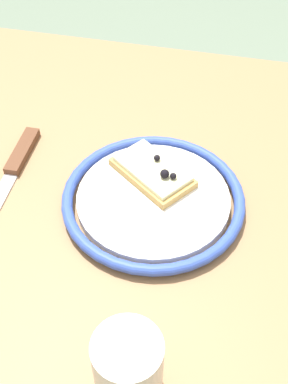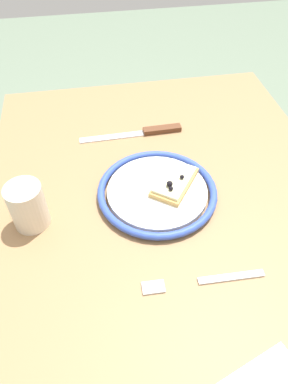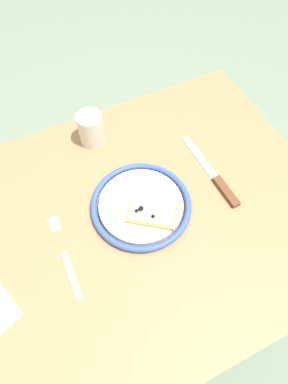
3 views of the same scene
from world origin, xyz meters
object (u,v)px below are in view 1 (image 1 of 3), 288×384
Objects in this scene: plate at (153,199)px; pizza_slice_near at (153,171)px; knife at (14,168)px; cup at (128,369)px; dining_table at (177,247)px.

plate is 0.04m from pizza_slice_near.
knife is (0.20, -0.02, -0.01)m from plate.
pizza_slice_near reaches higher than plate.
pizza_slice_near is at bearing -76.73° from plate.
knife is at bearing -48.77° from cup.
dining_table is 7.50× the size of pizza_slice_near.
cup reaches higher than plate.
knife is at bearing -5.65° from plate.
cup is at bearing 97.36° from pizza_slice_near.
dining_table is 0.14m from pizza_slice_near.
pizza_slice_near reaches higher than knife.
pizza_slice_near is at bearing -175.18° from knife.
cup is at bearing 131.23° from knife.
pizza_slice_near reaches higher than dining_table.
dining_table is at bearing -91.39° from cup.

